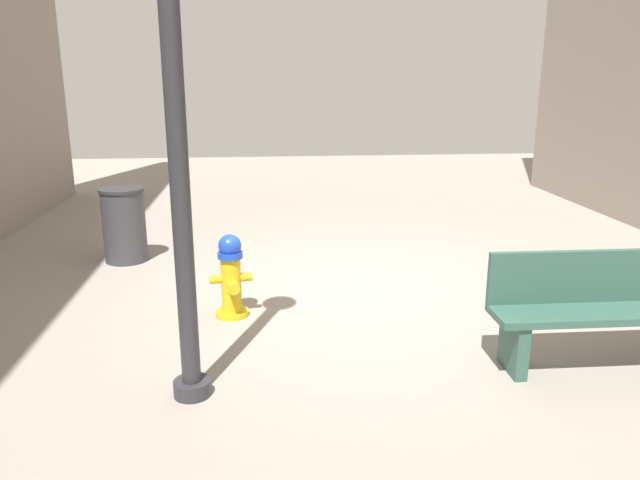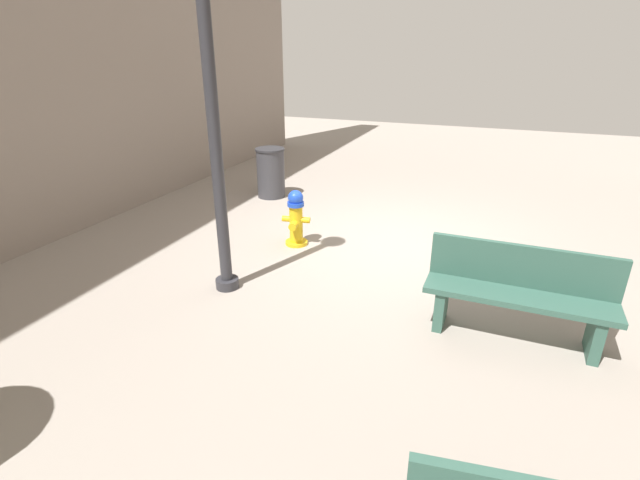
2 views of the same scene
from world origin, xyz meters
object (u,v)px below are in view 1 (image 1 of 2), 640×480
(street_lamp, at_px, (172,62))
(trash_bin, at_px, (124,225))
(bench_near, at_px, (599,307))
(fire_hydrant, at_px, (231,276))

(street_lamp, xyz_separation_m, trash_bin, (1.21, -3.56, -1.93))
(bench_near, relative_size, trash_bin, 1.89)
(fire_hydrant, bearing_deg, trash_bin, -54.35)
(trash_bin, bearing_deg, street_lamp, 108.78)
(fire_hydrant, xyz_separation_m, street_lamp, (0.23, 1.55, 1.99))
(bench_near, distance_m, trash_bin, 5.60)
(trash_bin, bearing_deg, bench_near, 143.15)
(fire_hydrant, xyz_separation_m, bench_near, (-3.03, 1.34, 0.08))
(bench_near, bearing_deg, trash_bin, -36.85)
(fire_hydrant, distance_m, street_lamp, 2.53)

